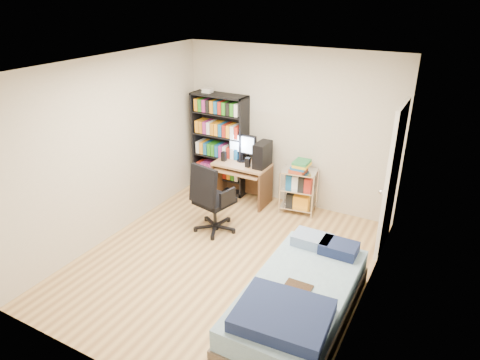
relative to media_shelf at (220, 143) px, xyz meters
The scene contains 7 objects.
room 2.20m from the media_shelf, 57.85° to the right, with size 3.58×4.08×2.58m.
media_shelf is the anchor object (origin of this frame).
computer_desk 0.69m from the media_shelf, 14.05° to the right, with size 0.90×0.52×1.13m.
office_chair 1.49m from the media_shelf, 63.86° to the right, with size 0.75×0.75×1.06m.
wire_cart 1.52m from the media_shelf, ahead, with size 0.58×0.45×0.86m.
bed 3.45m from the media_shelf, 45.28° to the right, with size 1.00×2.01×0.57m.
door 2.92m from the media_shelf, ahead, with size 0.12×0.80×2.00m.
Camera 1 is at (2.40, -4.00, 3.27)m, focal length 32.00 mm.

